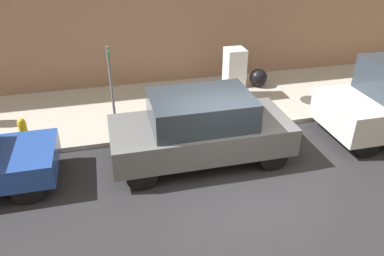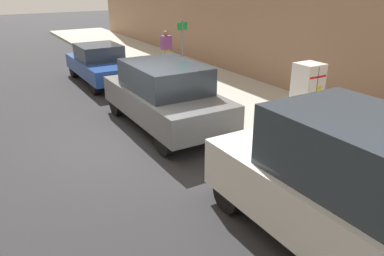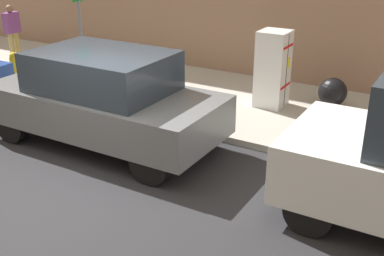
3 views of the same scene
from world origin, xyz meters
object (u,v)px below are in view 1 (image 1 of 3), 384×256
at_px(discarded_refrigerator, 234,73).
at_px(trash_bag, 258,78).
at_px(fire_hydrant, 23,130).
at_px(parked_suv_gray, 201,128).
at_px(street_sign_post, 112,87).

relative_size(discarded_refrigerator, trash_bag, 2.64).
xyz_separation_m(fire_hydrant, trash_bag, (-2.16, 7.56, -0.06)).
height_order(trash_bag, parked_suv_gray, parked_suv_gray).
relative_size(discarded_refrigerator, street_sign_post, 0.67).
xyz_separation_m(fire_hydrant, parked_suv_gray, (1.69, 4.40, 0.41)).
bearing_deg(street_sign_post, fire_hydrant, -90.78).
height_order(discarded_refrigerator, street_sign_post, street_sign_post).
distance_m(discarded_refrigerator, fire_hydrant, 6.59).
distance_m(discarded_refrigerator, street_sign_post, 4.32).
distance_m(fire_hydrant, parked_suv_gray, 4.73).
relative_size(street_sign_post, fire_hydrant, 3.44).
bearing_deg(trash_bag, fire_hydrant, -74.04).
height_order(fire_hydrant, trash_bag, fire_hydrant).
height_order(street_sign_post, parked_suv_gray, street_sign_post).
bearing_deg(parked_suv_gray, trash_bag, 140.66).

